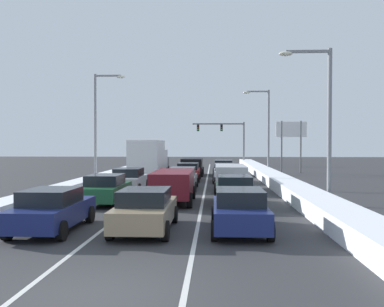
# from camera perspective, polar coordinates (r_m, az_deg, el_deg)

# --- Properties ---
(ground_plane) EXTENTS (137.37, 137.37, 0.00)m
(ground_plane) POSITION_cam_1_polar(r_m,az_deg,el_deg) (29.79, -1.48, -4.63)
(ground_plane) COLOR #333335
(lane_stripe_between_right_lane_and_center_lane) EXTENTS (0.14, 58.12, 0.01)m
(lane_stripe_between_right_lane_and_center_lane) POSITION_cam_1_polar(r_m,az_deg,el_deg) (34.97, 1.98, -3.74)
(lane_stripe_between_right_lane_and_center_lane) COLOR silver
(lane_stripe_between_right_lane_and_center_lane) RESTS_ON ground
(lane_stripe_between_center_lane_and_left_lane) EXTENTS (0.14, 58.12, 0.01)m
(lane_stripe_between_center_lane_and_left_lane) POSITION_cam_1_polar(r_m,az_deg,el_deg) (35.19, -3.57, -3.71)
(lane_stripe_between_center_lane_and_left_lane) COLOR silver
(lane_stripe_between_center_lane_and_left_lane) RESTS_ON ground
(snow_bank_right_shoulder) EXTENTS (1.70, 58.12, 0.75)m
(snow_bank_right_shoulder) POSITION_cam_1_polar(r_m,az_deg,el_deg) (35.25, 10.64, -3.11)
(snow_bank_right_shoulder) COLOR white
(snow_bank_right_shoulder) RESTS_ON ground
(snow_bank_left_shoulder) EXTENTS (1.45, 58.12, 0.56)m
(snow_bank_left_shoulder) POSITION_cam_1_polar(r_m,az_deg,el_deg) (36.16, -11.96, -3.16)
(snow_bank_left_shoulder) COLOR white
(snow_bank_left_shoulder) RESTS_ON ground
(sedan_navy_right_lane_nearest) EXTENTS (2.00, 4.50, 1.51)m
(sedan_navy_right_lane_nearest) POSITION_cam_1_polar(r_m,az_deg,el_deg) (15.13, 6.43, -7.57)
(sedan_navy_right_lane_nearest) COLOR navy
(sedan_navy_right_lane_nearest) RESTS_ON ground
(sedan_green_right_lane_second) EXTENTS (2.00, 4.50, 1.51)m
(sedan_green_right_lane_second) POSITION_cam_1_polar(r_m,az_deg,el_deg) (21.26, 5.75, -4.98)
(sedan_green_right_lane_second) COLOR #1E5633
(sedan_green_right_lane_second) RESTS_ON ground
(suv_silver_right_lane_third) EXTENTS (2.16, 4.90, 1.67)m
(suv_silver_right_lane_third) POSITION_cam_1_polar(r_m,az_deg,el_deg) (28.01, 5.21, -2.94)
(suv_silver_right_lane_third) COLOR #B7BABF
(suv_silver_right_lane_third) RESTS_ON ground
(sedan_white_right_lane_fourth) EXTENTS (2.00, 4.50, 1.51)m
(sedan_white_right_lane_fourth) POSITION_cam_1_polar(r_m,az_deg,el_deg) (34.01, 4.49, -2.60)
(sedan_white_right_lane_fourth) COLOR silver
(sedan_white_right_lane_fourth) RESTS_ON ground
(sedan_charcoal_right_lane_fifth) EXTENTS (2.00, 4.50, 1.51)m
(sedan_charcoal_right_lane_fifth) POSITION_cam_1_polar(r_m,az_deg,el_deg) (40.95, 4.24, -1.93)
(sedan_charcoal_right_lane_fifth) COLOR #38383D
(sedan_charcoal_right_lane_fifth) RESTS_ON ground
(sedan_tan_center_lane_nearest) EXTENTS (2.00, 4.50, 1.51)m
(sedan_tan_center_lane_nearest) POSITION_cam_1_polar(r_m,az_deg,el_deg) (15.19, -6.32, -7.54)
(sedan_tan_center_lane_nearest) COLOR #937F60
(sedan_tan_center_lane_nearest) RESTS_ON ground
(suv_maroon_center_lane_second) EXTENTS (2.16, 4.90, 1.67)m
(suv_maroon_center_lane_second) POSITION_cam_1_polar(r_m,az_deg,el_deg) (22.09, -2.56, -4.08)
(suv_maroon_center_lane_second) COLOR maroon
(suv_maroon_center_lane_second) RESTS_ON ground
(sedan_gray_center_lane_third) EXTENTS (2.00, 4.50, 1.51)m
(sedan_gray_center_lane_third) POSITION_cam_1_polar(r_m,az_deg,el_deg) (28.60, -1.28, -3.35)
(sedan_gray_center_lane_third) COLOR slate
(sedan_gray_center_lane_third) RESTS_ON ground
(sedan_red_center_lane_fourth) EXTENTS (2.00, 4.50, 1.51)m
(sedan_red_center_lane_fourth) POSITION_cam_1_polar(r_m,az_deg,el_deg) (35.03, -0.52, -2.48)
(sedan_red_center_lane_fourth) COLOR maroon
(sedan_red_center_lane_fourth) RESTS_ON ground
(suv_black_center_lane_fifth) EXTENTS (2.16, 4.90, 1.67)m
(suv_black_center_lane_fifth) POSITION_cam_1_polar(r_m,az_deg,el_deg) (41.15, 0.04, -1.56)
(suv_black_center_lane_fifth) COLOR black
(suv_black_center_lane_fifth) RESTS_ON ground
(sedan_navy_left_lane_nearest) EXTENTS (2.00, 4.50, 1.51)m
(sedan_navy_left_lane_nearest) POSITION_cam_1_polar(r_m,az_deg,el_deg) (15.91, -18.33, -7.19)
(sedan_navy_left_lane_nearest) COLOR navy
(sedan_navy_left_lane_nearest) RESTS_ON ground
(sedan_green_left_lane_second) EXTENTS (2.00, 4.50, 1.51)m
(sedan_green_left_lane_second) POSITION_cam_1_polar(r_m,az_deg,el_deg) (22.30, -11.55, -4.71)
(sedan_green_left_lane_second) COLOR #1E5633
(sedan_green_left_lane_second) RESTS_ON ground
(sedan_silver_left_lane_third) EXTENTS (2.00, 4.50, 1.51)m
(sedan_silver_left_lane_third) POSITION_cam_1_polar(r_m,az_deg,el_deg) (27.75, -8.49, -3.51)
(sedan_silver_left_lane_third) COLOR #B7BABF
(sedan_silver_left_lane_third) RESTS_ON ground
(box_truck_left_lane_fourth) EXTENTS (2.53, 7.20, 3.36)m
(box_truck_left_lane_fourth) POSITION_cam_1_polar(r_m,az_deg,el_deg) (35.56, -5.87, -0.60)
(box_truck_left_lane_fourth) COLOR silver
(box_truck_left_lane_fourth) RESTS_ON ground
(suv_charcoal_left_lane_fifth) EXTENTS (2.16, 4.90, 1.67)m
(suv_charcoal_left_lane_fifth) POSITION_cam_1_polar(r_m,az_deg,el_deg) (43.57, -4.74, -1.40)
(suv_charcoal_left_lane_fifth) COLOR #38383D
(suv_charcoal_left_lane_fifth) RESTS_ON ground
(traffic_light_gantry) EXTENTS (7.54, 0.47, 6.20)m
(traffic_light_gantry) POSITION_cam_1_polar(r_m,az_deg,el_deg) (61.28, 4.82, 2.65)
(traffic_light_gantry) COLOR slate
(traffic_light_gantry) RESTS_ON ground
(street_lamp_right_near) EXTENTS (2.66, 0.36, 7.89)m
(street_lamp_right_near) POSITION_cam_1_polar(r_m,az_deg,el_deg) (22.35, 17.14, 5.49)
(street_lamp_right_near) COLOR gray
(street_lamp_right_near) RESTS_ON ground
(street_lamp_right_mid) EXTENTS (2.66, 0.36, 8.48)m
(street_lamp_right_mid) POSITION_cam_1_polar(r_m,az_deg,el_deg) (43.10, 9.82, 3.92)
(street_lamp_right_mid) COLOR gray
(street_lamp_right_mid) RESTS_ON ground
(street_lamp_left_mid) EXTENTS (2.66, 0.36, 8.97)m
(street_lamp_left_mid) POSITION_cam_1_polar(r_m,az_deg,el_deg) (36.68, -12.42, 4.77)
(street_lamp_left_mid) COLOR gray
(street_lamp_left_mid) RESTS_ON ground
(roadside_sign_right) EXTENTS (3.20, 0.16, 5.50)m
(roadside_sign_right) POSITION_cam_1_polar(r_m,az_deg,el_deg) (45.79, 13.24, 2.46)
(roadside_sign_right) COLOR #59595B
(roadside_sign_right) RESTS_ON ground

